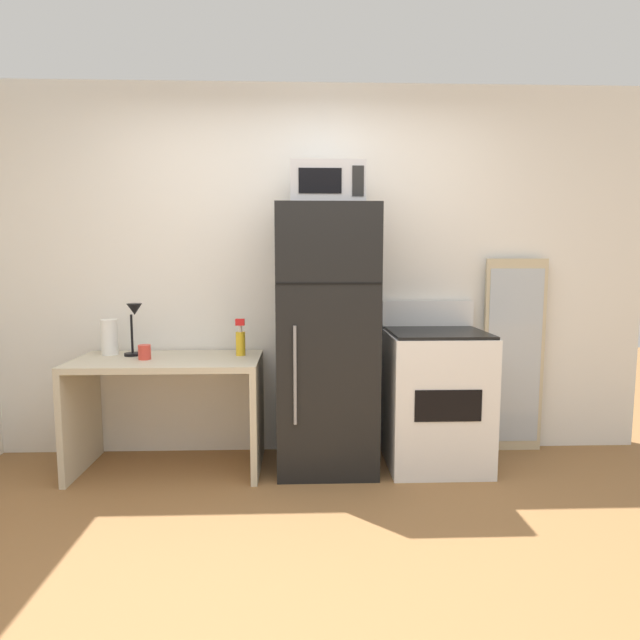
# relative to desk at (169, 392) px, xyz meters

# --- Properties ---
(ground_plane) EXTENTS (12.00, 12.00, 0.00)m
(ground_plane) POSITION_rel_desk_xyz_m (0.87, -1.32, -0.53)
(ground_plane) COLOR olive
(wall_back_white) EXTENTS (5.00, 0.10, 2.60)m
(wall_back_white) POSITION_rel_desk_xyz_m (0.87, 0.38, 0.77)
(wall_back_white) COLOR white
(wall_back_white) RESTS_ON ground
(desk) EXTENTS (1.20, 0.62, 0.75)m
(desk) POSITION_rel_desk_xyz_m (0.00, 0.00, 0.00)
(desk) COLOR beige
(desk) RESTS_ON ground
(desk_lamp) EXTENTS (0.14, 0.12, 0.35)m
(desk_lamp) POSITION_rel_desk_xyz_m (-0.24, 0.09, 0.46)
(desk_lamp) COLOR black
(desk_lamp) RESTS_ON desk
(coffee_mug) EXTENTS (0.08, 0.08, 0.09)m
(coffee_mug) POSITION_rel_desk_xyz_m (-0.14, -0.03, 0.27)
(coffee_mug) COLOR #D83F33
(coffee_mug) RESTS_ON desk
(spray_bottle) EXTENTS (0.06, 0.06, 0.25)m
(spray_bottle) POSITION_rel_desk_xyz_m (0.47, 0.09, 0.32)
(spray_bottle) COLOR yellow
(spray_bottle) RESTS_ON desk
(paper_towel_roll) EXTENTS (0.11, 0.11, 0.24)m
(paper_towel_roll) POSITION_rel_desk_xyz_m (-0.43, 0.15, 0.34)
(paper_towel_roll) COLOR white
(paper_towel_roll) RESTS_ON desk
(refrigerator) EXTENTS (0.64, 0.62, 1.74)m
(refrigerator) POSITION_rel_desk_xyz_m (1.04, 0.01, 0.34)
(refrigerator) COLOR black
(refrigerator) RESTS_ON ground
(microwave) EXTENTS (0.46, 0.35, 0.26)m
(microwave) POSITION_rel_desk_xyz_m (1.04, -0.01, 1.34)
(microwave) COLOR #B7B7BC
(microwave) RESTS_ON refrigerator
(oven_range) EXTENTS (0.65, 0.61, 1.10)m
(oven_range) POSITION_rel_desk_xyz_m (1.78, 0.01, -0.06)
(oven_range) COLOR white
(oven_range) RESTS_ON ground
(leaning_mirror) EXTENTS (0.44, 0.03, 1.40)m
(leaning_mirror) POSITION_rel_desk_xyz_m (2.41, 0.27, 0.17)
(leaning_mirror) COLOR #C6B793
(leaning_mirror) RESTS_ON ground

